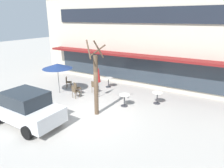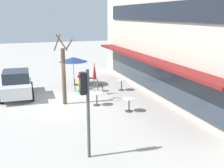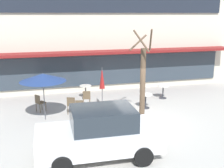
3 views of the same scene
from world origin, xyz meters
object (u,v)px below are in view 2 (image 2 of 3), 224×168
Objects in this scene: cafe_table_near_wall at (121,83)px; cafe_chair_0 at (99,84)px; street_tree at (64,74)px; cafe_chair_2 at (88,77)px; traffic_light_pole at (85,99)px; patio_umbrella_cream_folded at (73,59)px; cafe_chair_1 at (83,82)px; cafe_table_by_tree at (129,103)px; patio_umbrella_green_folded at (94,71)px; cafe_chair_3 at (76,84)px; cafe_table_streetside at (97,97)px; parked_sedan at (17,84)px.

cafe_chair_0 is (-0.21, -1.60, 0.01)m from cafe_table_near_wall.
cafe_chair_0 is at bearing 127.12° from street_tree.
cafe_chair_2 is 11.82m from traffic_light_pole.
traffic_light_pole is (11.09, -1.69, 0.27)m from patio_umbrella_cream_folded.
cafe_chair_1 is at bearing -26.65° from cafe_chair_2.
patio_umbrella_green_folded is (-3.85, -0.94, 1.11)m from cafe_table_by_tree.
cafe_chair_2 is 2.28m from cafe_chair_3.
cafe_chair_0 reaches higher than cafe_table_near_wall.
cafe_table_near_wall is 1.62m from cafe_chair_0.
patio_umbrella_cream_folded is at bearing -148.47° from cafe_chair_0.
cafe_table_near_wall is 2.77m from cafe_chair_1.
cafe_chair_1 is (1.30, 0.41, -1.50)m from patio_umbrella_cream_folded.
cafe_chair_0 is 0.26× the size of traffic_light_pole.
patio_umbrella_cream_folded is at bearing 174.46° from cafe_chair_3.
patio_umbrella_green_folded is (-2.22, 0.47, 1.11)m from cafe_table_streetside.
patio_umbrella_green_folded is at bearing 37.04° from cafe_chair_3.
patio_umbrella_cream_folded reaches higher than cafe_table_by_tree.
cafe_chair_3 is 9.76m from traffic_light_pole.
patio_umbrella_green_folded reaches higher than cafe_chair_2.
cafe_chair_2 is at bearing 153.35° from cafe_chair_1.
cafe_table_by_tree is at bearing 4.85° from cafe_chair_2.
patio_umbrella_cream_folded is 4.51m from street_tree.
street_tree is (2.98, -1.82, 1.36)m from cafe_chair_1.
cafe_chair_2 is 1.00× the size of cafe_chair_3.
cafe_chair_3 is at bearing -59.93° from cafe_chair_1.
cafe_chair_1 is at bearing 148.65° from street_tree.
cafe_chair_3 is (1.62, -0.16, -1.50)m from patio_umbrella_cream_folded.
cafe_table_near_wall is at bearing 82.42° from cafe_chair_0.
cafe_chair_0 is 1.30m from cafe_chair_1.
cafe_chair_0 is (-2.95, 0.98, 0.01)m from cafe_table_streetside.
patio_umbrella_green_folded is 3.07m from patio_umbrella_cream_folded.
traffic_light_pole is (4.31, -3.46, 1.78)m from cafe_table_by_tree.
cafe_chair_1 is 4.56m from parked_sedan.
cafe_chair_3 is (-5.16, -1.93, 0.01)m from cafe_table_by_tree.
cafe_chair_1 is at bearing 179.32° from cafe_table_streetside.
cafe_chair_3 is 0.26× the size of traffic_light_pole.
cafe_chair_1 is (-0.90, -0.94, 0.00)m from cafe_chair_0.
cafe_table_streetside is 3.85m from cafe_chair_1.
cafe_chair_1 is (-3.85, 0.05, 0.01)m from cafe_table_streetside.
cafe_chair_0 is 1.00× the size of cafe_chair_2.
cafe_chair_0 is at bearing 145.01° from patio_umbrella_green_folded.
cafe_chair_0 is at bearing 31.53° from patio_umbrella_cream_folded.
patio_umbrella_cream_folded reaches higher than cafe_chair_0.
cafe_table_streetside is at bearing -139.24° from cafe_table_by_tree.
patio_umbrella_green_folded is at bearing 76.42° from parked_sedan.
cafe_chair_0 is 5.49m from parked_sedan.
cafe_chair_0 is at bearing 46.22° from cafe_chair_1.
traffic_light_pole is at bearing -28.11° from cafe_table_near_wall.
cafe_chair_1 is (-5.48, -1.36, 0.01)m from cafe_table_by_tree.
cafe_table_near_wall is 0.35× the size of patio_umbrella_cream_folded.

